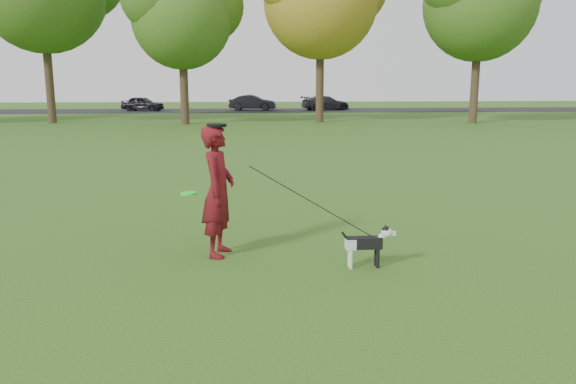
{
  "coord_description": "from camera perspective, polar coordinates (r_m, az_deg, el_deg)",
  "views": [
    {
      "loc": [
        -0.56,
        -7.65,
        2.5
      ],
      "look_at": [
        0.04,
        0.11,
        0.95
      ],
      "focal_mm": 35.0,
      "sensor_mm": 36.0,
      "label": 1
    }
  ],
  "objects": [
    {
      "name": "road",
      "position": [
        47.72,
        -3.77,
        8.26
      ],
      "size": [
        120.0,
        7.0,
        0.02
      ],
      "primitive_type": "cube",
      "color": "black",
      "rests_on": "ground"
    },
    {
      "name": "man_held_items",
      "position": [
        7.76,
        2.34,
        -0.97
      ],
      "size": [
        2.67,
        0.85,
        1.51
      ],
      "color": "#20FF38",
      "rests_on": "ground"
    },
    {
      "name": "car_mid",
      "position": [
        47.7,
        -3.61,
        9.04
      ],
      "size": [
        4.05,
        1.94,
        1.28
      ],
      "primitive_type": "imported",
      "rotation": [
        0.0,
        0.0,
        1.41
      ],
      "color": "black",
      "rests_on": "road"
    },
    {
      "name": "car_right",
      "position": [
        48.19,
        3.86,
        9.01
      ],
      "size": [
        4.44,
        2.76,
        1.2
      ],
      "primitive_type": "imported",
      "rotation": [
        0.0,
        0.0,
        1.85
      ],
      "color": "black",
      "rests_on": "road"
    },
    {
      "name": "man",
      "position": [
        8.08,
        -7.1,
        0.1
      ],
      "size": [
        0.59,
        0.77,
        1.9
      ],
      "primitive_type": "imported",
      "rotation": [
        0.0,
        0.0,
        1.37
      ],
      "color": "#530B18",
      "rests_on": "ground"
    },
    {
      "name": "dog",
      "position": [
        7.7,
        8.16,
        -5.02
      ],
      "size": [
        0.77,
        0.15,
        0.59
      ],
      "color": "black",
      "rests_on": "ground"
    },
    {
      "name": "car_left",
      "position": [
        48.42,
        -14.55,
        8.68
      ],
      "size": [
        3.7,
        2.22,
        1.18
      ],
      "primitive_type": "imported",
      "rotation": [
        0.0,
        0.0,
        1.32
      ],
      "color": "black",
      "rests_on": "road"
    },
    {
      "name": "ground",
      "position": [
        8.07,
        -0.23,
        -6.78
      ],
      "size": [
        120.0,
        120.0,
        0.0
      ],
      "primitive_type": "plane",
      "color": "#285116",
      "rests_on": "ground"
    }
  ]
}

